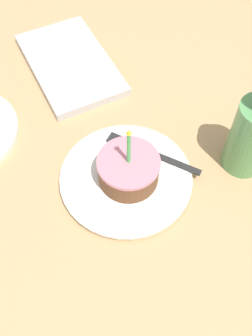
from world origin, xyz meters
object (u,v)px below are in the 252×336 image
(plate, at_px, (126,178))
(fork, at_px, (147,152))
(cake_slice, at_px, (129,170))
(marble_board, at_px, (70,64))

(plate, xyz_separation_m, fork, (0.03, -0.06, 0.01))
(cake_slice, bearing_deg, fork, -58.87)
(cake_slice, xyz_separation_m, fork, (0.04, -0.06, -0.03))
(fork, height_order, marble_board, fork)
(plate, relative_size, marble_board, 0.87)
(fork, relative_size, marble_board, 0.58)
(plate, relative_size, fork, 1.50)
(cake_slice, xyz_separation_m, marble_board, (0.35, -0.02, -0.04))
(plate, xyz_separation_m, cake_slice, (-0.01, -0.00, 0.04))
(marble_board, bearing_deg, cake_slice, 176.73)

